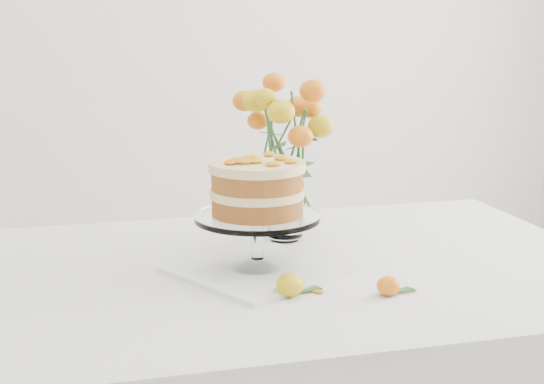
{
  "coord_description": "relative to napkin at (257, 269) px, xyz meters",
  "views": [
    {
      "loc": [
        -0.41,
        -1.48,
        1.26
      ],
      "look_at": [
        -0.0,
        0.08,
        0.9
      ],
      "focal_mm": 50.0,
      "sensor_mm": 36.0,
      "label": 1
    }
  ],
  "objects": [
    {
      "name": "table",
      "position": [
        0.06,
        0.03,
        -0.09
      ],
      "size": [
        1.43,
        0.93,
        0.76
      ],
      "color": "tan",
      "rests_on": "ground"
    },
    {
      "name": "napkin",
      "position": [
        0.0,
        0.0,
        0.0
      ],
      "size": [
        0.41,
        0.41,
        0.01
      ],
      "primitive_type": "cube",
      "rotation": [
        0.0,
        0.0,
        0.53
      ],
      "color": "white",
      "rests_on": "table"
    },
    {
      "name": "cake_stand",
      "position": [
        0.0,
        -0.0,
        0.16
      ],
      "size": [
        0.26,
        0.26,
        0.23
      ],
      "rotation": [
        0.0,
        0.0,
        0.32
      ],
      "color": "white",
      "rests_on": "napkin"
    },
    {
      "name": "rose_vase",
      "position": [
        0.12,
        0.22,
        0.24
      ],
      "size": [
        0.31,
        0.31,
        0.42
      ],
      "rotation": [
        0.0,
        0.0,
        -0.12
      ],
      "color": "white",
      "rests_on": "table"
    },
    {
      "name": "loose_rose_near",
      "position": [
        0.03,
        -0.16,
        0.02
      ],
      "size": [
        0.09,
        0.05,
        0.04
      ],
      "rotation": [
        0.0,
        0.0,
        0.18
      ],
      "color": "yellow",
      "rests_on": "table"
    },
    {
      "name": "loose_rose_far",
      "position": [
        0.21,
        -0.2,
        0.01
      ],
      "size": [
        0.08,
        0.04,
        0.04
      ],
      "rotation": [
        0.0,
        0.0,
        0.03
      ],
      "color": "orange",
      "rests_on": "table"
    },
    {
      "name": "stray_petal_a",
      "position": [
        -0.06,
        -0.07,
        -0.0
      ],
      "size": [
        0.03,
        0.02,
        0.0
      ],
      "primitive_type": "ellipsoid",
      "color": "orange",
      "rests_on": "table"
    },
    {
      "name": "stray_petal_b",
      "position": [
        0.04,
        -0.11,
        -0.0
      ],
      "size": [
        0.03,
        0.02,
        0.0
      ],
      "primitive_type": "ellipsoid",
      "color": "orange",
      "rests_on": "table"
    },
    {
      "name": "stray_petal_c",
      "position": [
        0.08,
        -0.15,
        -0.0
      ],
      "size": [
        0.03,
        0.02,
        0.0
      ],
      "primitive_type": "ellipsoid",
      "color": "orange",
      "rests_on": "table"
    }
  ]
}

